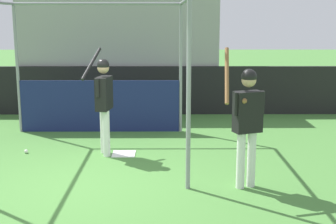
% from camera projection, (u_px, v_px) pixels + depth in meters
% --- Properties ---
extents(ground_plane, '(60.00, 60.00, 0.00)m').
position_uv_depth(ground_plane, '(85.00, 185.00, 7.38)').
color(ground_plane, '#477F38').
extents(outfield_wall, '(24.00, 0.12, 1.29)m').
position_uv_depth(outfield_wall, '(118.00, 90.00, 12.56)').
color(outfield_wall, black).
rests_on(outfield_wall, ground).
extents(bleacher_section, '(5.40, 4.00, 3.37)m').
position_uv_depth(bleacher_section, '(124.00, 47.00, 14.37)').
color(bleacher_section, '#9E9E99').
rests_on(bleacher_section, ground).
extents(batting_cage, '(3.74, 3.73, 2.91)m').
position_uv_depth(batting_cage, '(95.00, 82.00, 9.87)').
color(batting_cage, gray).
rests_on(batting_cage, ground).
extents(home_plate, '(0.44, 0.44, 0.02)m').
position_uv_depth(home_plate, '(124.00, 154.00, 9.01)').
color(home_plate, white).
rests_on(home_plate, ground).
extents(player_batter, '(0.57, 0.99, 2.00)m').
position_uv_depth(player_batter, '(104.00, 97.00, 8.79)').
color(player_batter, white).
rests_on(player_batter, ground).
extents(player_waiting, '(0.66, 0.58, 2.16)m').
position_uv_depth(player_waiting, '(247.00, 116.00, 7.05)').
color(player_waiting, white).
rests_on(player_waiting, ground).
extents(baseball, '(0.07, 0.07, 0.07)m').
position_uv_depth(baseball, '(26.00, 151.00, 9.07)').
color(baseball, white).
rests_on(baseball, ground).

